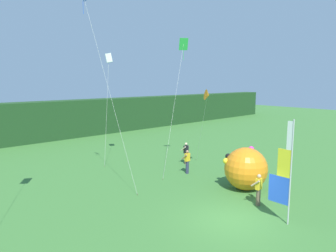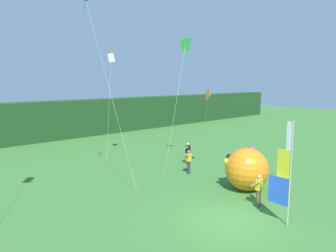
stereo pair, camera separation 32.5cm
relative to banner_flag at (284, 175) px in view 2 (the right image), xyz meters
The scene contains 11 objects.
ground_plane 3.21m from the banner_flag, 135.20° to the left, with size 120.00×120.00×0.00m, color #3D7533.
distant_treeline 26.42m from the banner_flag, 93.51° to the left, with size 80.00×2.40×4.13m, color #1E421E.
banner_flag is the anchor object (origin of this frame).
person_near_banner 8.34m from the banner_flag, 75.11° to the left, with size 0.55×0.48×1.63m.
person_mid_field 2.37m from the banner_flag, 63.29° to the left, with size 0.55×0.48×1.65m.
person_far_left 10.46m from the banner_flag, 68.79° to the left, with size 0.55×0.48×1.67m.
inflatable_balloon 4.37m from the banner_flag, 55.69° to the left, with size 2.49×2.49×2.49m.
kite_green_diamond_0 11.83m from the banner_flag, 71.33° to the left, with size 3.84×1.98×9.30m.
kite_orange_delta_1 8.60m from the banner_flag, 65.50° to the left, with size 2.30×3.08×5.73m.
kite_blue_diamond_3 13.20m from the banner_flag, 112.16° to the left, with size 1.50×3.35×11.42m.
kite_white_box_4 15.38m from the banner_flag, 89.75° to the left, with size 1.63×1.38×8.36m.
Camera 2 is at (-10.71, -7.98, 6.33)m, focal length 32.78 mm.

